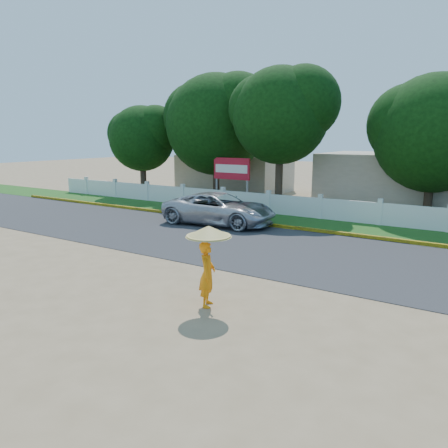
{
  "coord_description": "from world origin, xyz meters",
  "views": [
    {
      "loc": [
        7.91,
        -10.26,
        4.25
      ],
      "look_at": [
        0.0,
        2.0,
        1.3
      ],
      "focal_mm": 35.0,
      "sensor_mm": 36.0,
      "label": 1
    }
  ],
  "objects": [
    {
      "name": "fence",
      "position": [
        0.0,
        11.2,
        0.55
      ],
      "size": [
        40.0,
        0.1,
        1.1
      ],
      "primitive_type": "cube",
      "color": "silver",
      "rests_on": "ground"
    },
    {
      "name": "building_near",
      "position": [
        3.0,
        18.0,
        1.6
      ],
      "size": [
        10.0,
        6.0,
        3.2
      ],
      "primitive_type": "cube",
      "color": "#B7AD99",
      "rests_on": "ground"
    },
    {
      "name": "vehicle",
      "position": [
        -3.64,
        7.22,
        0.77
      ],
      "size": [
        5.75,
        3.04,
        1.54
      ],
      "primitive_type": "imported",
      "rotation": [
        0.0,
        0.0,
        1.66
      ],
      "color": "#B0B2B8",
      "rests_on": "ground"
    },
    {
      "name": "grass_verge",
      "position": [
        0.0,
        9.75,
        0.01
      ],
      "size": [
        60.0,
        3.5,
        0.03
      ],
      "primitive_type": "cube",
      "color": "#2D601E",
      "rests_on": "ground"
    },
    {
      "name": "curb",
      "position": [
        0.0,
        8.05,
        0.08
      ],
      "size": [
        40.0,
        0.18,
        0.16
      ],
      "primitive_type": "cube",
      "color": "yellow",
      "rests_on": "ground"
    },
    {
      "name": "ground",
      "position": [
        0.0,
        0.0,
        0.0
      ],
      "size": [
        120.0,
        120.0,
        0.0
      ],
      "primitive_type": "plane",
      "color": "#9E8460",
      "rests_on": "ground"
    },
    {
      "name": "monk_with_parasol",
      "position": [
        1.89,
        -1.66,
        1.36
      ],
      "size": [
        1.15,
        1.15,
        2.09
      ],
      "color": "orange",
      "rests_on": "ground"
    },
    {
      "name": "billboard",
      "position": [
        -6.09,
        12.3,
        2.14
      ],
      "size": [
        2.5,
        0.13,
        2.95
      ],
      "color": "gray",
      "rests_on": "ground"
    },
    {
      "name": "building_far",
      "position": [
        -10.0,
        19.0,
        1.4
      ],
      "size": [
        8.0,
        5.0,
        2.8
      ],
      "primitive_type": "cube",
      "color": "#B7AD99",
      "rests_on": "ground"
    },
    {
      "name": "road",
      "position": [
        0.0,
        4.5,
        0.01
      ],
      "size": [
        60.0,
        7.0,
        0.02
      ],
      "primitive_type": "cube",
      "color": "#38383A",
      "rests_on": "ground"
    },
    {
      "name": "tree_row",
      "position": [
        5.04,
        14.1,
        4.99
      ],
      "size": [
        39.45,
        8.03,
        9.36
      ],
      "color": "#473828",
      "rests_on": "ground"
    }
  ]
}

